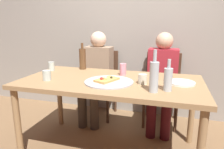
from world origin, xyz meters
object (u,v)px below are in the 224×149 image
Objects in this scene: wine_bottle at (83,58)px; guest_in_beanie at (162,77)px; pizza_tray at (109,82)px; pizza_slice_last at (107,80)px; chair_left at (100,79)px; plate_stack at (181,83)px; dining_table at (111,87)px; soda_can at (123,69)px; chair_right at (162,84)px; water_bottle at (168,79)px; wine_glass at (47,75)px; beer_bottle at (154,76)px; guest_in_sweater at (96,72)px; tumbler_near at (143,79)px; tumbler_far at (51,66)px.

guest_in_beanie is (0.89, 0.32, -0.23)m from wine_bottle.
wine_bottle is (-0.46, 0.46, 0.12)m from pizza_tray.
chair_left is at bearing 112.90° from pizza_slice_last.
pizza_slice_last is at bearing 164.56° from pizza_tray.
guest_in_beanie is at bearing 106.98° from plate_stack.
soda_can reaches higher than dining_table.
dining_table is 1.88× the size of chair_right.
water_bottle reaches higher than pizza_tray.
wine_glass is 0.10× the size of chair_right.
water_bottle is 1.08× the size of plate_stack.
chair_left is at bearing 142.86° from plate_stack.
soda_can is at bearing 78.86° from pizza_tray.
plate_stack is at bearing 54.27° from beer_bottle.
pizza_tray is 0.59m from wine_glass.
guest_in_sweater is at bearing 134.63° from soda_can.
pizza_slice_last is 0.57m from wine_glass.
chair_left is at bearing 80.67° from wine_glass.
dining_table is 0.82m from guest_in_beanie.
dining_table is 19.41× the size of tumbler_near.
tumbler_far is 1.31m from guest_in_beanie.
chair_left is 0.85m from chair_right.
guest_in_sweater is (-0.00, -0.15, 0.13)m from chair_left.
tumbler_near is at bearing 147.31° from water_bottle.
soda_can is at bearing 164.40° from plate_stack.
wine_bottle is at bearing 150.25° from water_bottle.
tumbler_far reaches higher than pizza_tray.
wine_bottle is (-0.44, 0.45, 0.10)m from pizza_slice_last.
plate_stack is 0.68m from guest_in_beanie.
pizza_slice_last is at bearing -105.73° from soda_can.
guest_in_beanie is (0.37, 0.48, -0.17)m from soda_can.
pizza_slice_last is 0.28× the size of chair_right.
tumbler_far is 1.07× the size of wine_glass.
guest_in_beanie is at bearing 59.31° from pizza_slice_last.
tumbler_near is 1.03m from guest_in_sweater.
chair_left is (-0.71, 0.89, -0.28)m from tumbler_near.
pizza_slice_last is at bearing -173.97° from tumbler_near.
beer_bottle reaches higher than pizza_tray.
tumbler_far is 0.09× the size of guest_in_beanie.
plate_stack is (0.57, -0.16, -0.05)m from soda_can.
pizza_slice_last reaches higher than dining_table.
wine_bottle is at bearing 163.67° from plate_stack.
chair_right is (-0.08, 1.03, -0.33)m from water_bottle.
chair_right is (0.14, 0.89, -0.28)m from tumbler_near.
beer_bottle is 0.12m from water_bottle.
beer_bottle is (0.87, -0.62, 0.00)m from wine_bottle.
wine_bottle is 2.49× the size of soda_can.
chair_left is (-0.39, 0.92, -0.26)m from pizza_slice_last.
water_bottle reaches higher than pizza_slice_last.
dining_table is 5.13× the size of beer_bottle.
chair_right reaches higher than tumbler_near.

